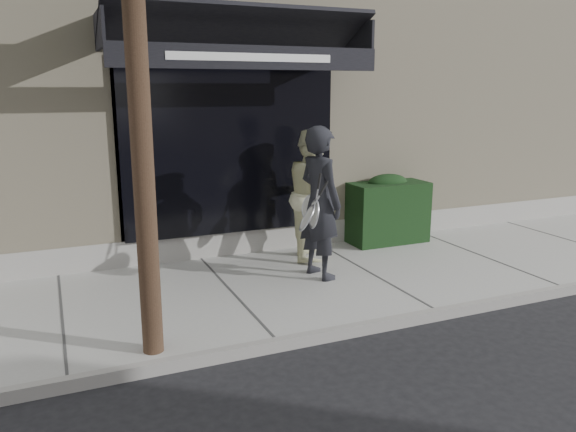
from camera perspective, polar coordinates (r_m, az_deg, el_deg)
name	(u,v)px	position (r m, az deg, el deg)	size (l,w,h in m)	color
ground	(367,279)	(8.04, 8.02, -6.36)	(80.00, 80.00, 0.00)	black
sidewalk	(367,275)	(8.02, 8.04, -5.95)	(20.00, 3.00, 0.12)	#9A9A95
curb	(436,314)	(6.82, 14.85, -9.62)	(20.00, 0.10, 0.14)	gray
building_facade	(248,83)	(12.09, -4.09, 13.36)	(14.30, 8.04, 5.64)	beige
hedge	(386,210)	(9.45, 9.97, 0.64)	(1.30, 0.70, 1.14)	black
pedestrian_front	(320,203)	(7.46, 3.28, 1.34)	(0.81, 0.98, 2.04)	black
pedestrian_back	(313,194)	(8.34, 2.58, 2.22)	(1.03, 1.15, 1.94)	beige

